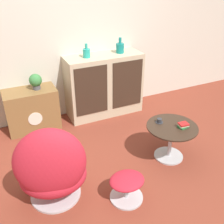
{
  "coord_description": "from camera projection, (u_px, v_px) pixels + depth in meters",
  "views": [
    {
      "loc": [
        -1.25,
        -2.09,
        2.12
      ],
      "look_at": [
        -0.04,
        0.47,
        0.55
      ],
      "focal_mm": 42.0,
      "sensor_mm": 36.0,
      "label": 1
    }
  ],
  "objects": [
    {
      "name": "potted_plant",
      "position": [
        36.0,
        81.0,
        3.64
      ],
      "size": [
        0.18,
        0.18,
        0.22
      ],
      "color": "#4C4C51",
      "rests_on": "tv_console"
    },
    {
      "name": "ground_plane",
      "position": [
        132.0,
        168.0,
        3.14
      ],
      "size": [
        12.0,
        12.0,
        0.0
      ],
      "primitive_type": "plane",
      "color": "brown"
    },
    {
      "name": "sideboard",
      "position": [
        104.0,
        85.0,
        4.12
      ],
      "size": [
        1.18,
        0.45,
        0.97
      ],
      "color": "tan",
      "rests_on": "ground_plane"
    },
    {
      "name": "teacup",
      "position": [
        159.0,
        121.0,
        3.19
      ],
      "size": [
        0.1,
        0.1,
        0.05
      ],
      "color": "#2D2D33",
      "rests_on": "coffee_table"
    },
    {
      "name": "wall_back",
      "position": [
        80.0,
        31.0,
        3.83
      ],
      "size": [
        6.4,
        0.06,
        2.6
      ],
      "color": "beige",
      "rests_on": "ground_plane"
    },
    {
      "name": "tv_console",
      "position": [
        32.0,
        109.0,
        3.8
      ],
      "size": [
        0.73,
        0.42,
        0.61
      ],
      "color": "brown",
      "rests_on": "ground_plane"
    },
    {
      "name": "ottoman",
      "position": [
        127.0,
        184.0,
        2.65
      ],
      "size": [
        0.36,
        0.35,
        0.29
      ],
      "color": "#B7B7BC",
      "rests_on": "ground_plane"
    },
    {
      "name": "vase_leftmost",
      "position": [
        87.0,
        53.0,
        3.76
      ],
      "size": [
        0.11,
        0.11,
        0.2
      ],
      "color": "teal",
      "rests_on": "sideboard"
    },
    {
      "name": "coffee_table",
      "position": [
        171.0,
        136.0,
        3.19
      ],
      "size": [
        0.61,
        0.61,
        0.45
      ],
      "color": "#B7B7BC",
      "rests_on": "ground_plane"
    },
    {
      "name": "book_stack",
      "position": [
        183.0,
        125.0,
        3.08
      ],
      "size": [
        0.13,
        0.11,
        0.06
      ],
      "color": "#237038",
      "rests_on": "coffee_table"
    },
    {
      "name": "egg_chair",
      "position": [
        52.0,
        170.0,
        2.54
      ],
      "size": [
        0.82,
        0.78,
        0.9
      ],
      "color": "#B7B7BC",
      "rests_on": "ground_plane"
    },
    {
      "name": "vase_inner_left",
      "position": [
        120.0,
        48.0,
        3.96
      ],
      "size": [
        0.12,
        0.12,
        0.23
      ],
      "color": "#147A75",
      "rests_on": "sideboard"
    }
  ]
}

